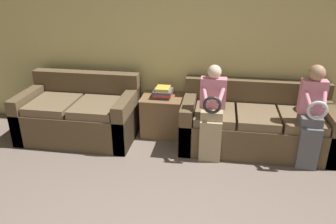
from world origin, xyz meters
TOP-DOWN VIEW (x-y plane):
  - wall_back at (0.00, 2.98)m, footprint 6.69×0.06m
  - couch_main at (0.87, 2.49)m, footprint 1.95×0.92m
  - couch_side at (-1.58, 2.40)m, footprint 1.58×0.93m
  - child_left_seated at (0.29, 2.11)m, footprint 0.32×0.37m
  - child_right_seated at (1.45, 2.12)m, footprint 0.29×0.38m
  - side_shelf at (-0.43, 2.67)m, footprint 0.59×0.52m
  - book_stack at (-0.42, 2.67)m, footprint 0.26×0.30m

SIDE VIEW (x-z plane):
  - side_shelf at x=-0.43m, z-range 0.01..0.58m
  - couch_main at x=0.87m, z-range -0.11..0.73m
  - couch_side at x=-1.58m, z-range -0.11..0.76m
  - book_stack at x=-0.42m, z-range 0.56..0.71m
  - child_left_seated at x=0.29m, z-range 0.06..1.24m
  - child_right_seated at x=1.45m, z-range 0.07..1.31m
  - wall_back at x=0.00m, z-range 0.00..2.55m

